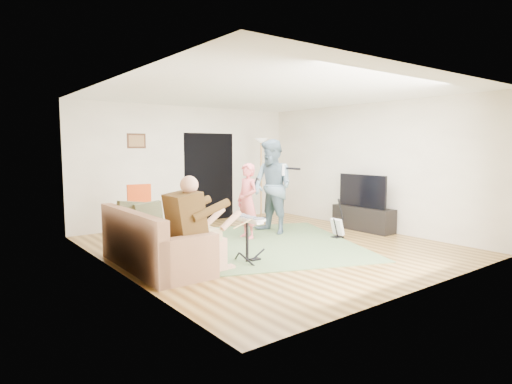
% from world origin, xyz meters
% --- Properties ---
extents(floor, '(6.00, 6.00, 0.00)m').
position_xyz_m(floor, '(0.00, 0.00, 0.00)').
color(floor, brown).
rests_on(floor, ground).
extents(walls, '(5.50, 6.00, 2.70)m').
position_xyz_m(walls, '(0.00, 0.00, 1.35)').
color(walls, silver).
rests_on(walls, floor).
extents(ceiling, '(6.00, 6.00, 0.00)m').
position_xyz_m(ceiling, '(0.00, 0.00, 2.70)').
color(ceiling, white).
rests_on(ceiling, walls).
extents(window_blinds, '(0.00, 2.05, 2.05)m').
position_xyz_m(window_blinds, '(-2.74, 0.20, 1.55)').
color(window_blinds, brown).
rests_on(window_blinds, walls).
extents(doorway, '(2.10, 0.00, 2.10)m').
position_xyz_m(doorway, '(0.55, 2.99, 1.05)').
color(doorway, black).
rests_on(doorway, walls).
extents(picture_frame, '(0.42, 0.03, 0.32)m').
position_xyz_m(picture_frame, '(-1.25, 2.99, 1.90)').
color(picture_frame, '#3F2314').
rests_on(picture_frame, walls).
extents(area_rug, '(4.18, 4.45, 0.02)m').
position_xyz_m(area_rug, '(0.04, 0.15, 0.01)').
color(area_rug, '#526D42').
rests_on(area_rug, floor).
extents(sofa, '(0.88, 2.14, 0.87)m').
position_xyz_m(sofa, '(-2.30, -0.03, 0.29)').
color(sofa, '#96684B').
rests_on(sofa, floor).
extents(drummer, '(0.90, 0.50, 1.38)m').
position_xyz_m(drummer, '(-1.87, -0.68, 0.54)').
color(drummer, '#513716').
rests_on(drummer, sofa).
extents(drum_kit, '(0.40, 0.71, 0.73)m').
position_xyz_m(drum_kit, '(-1.00, -0.68, 0.32)').
color(drum_kit, black).
rests_on(drum_kit, floor).
extents(singer, '(0.36, 0.54, 1.46)m').
position_xyz_m(singer, '(0.03, 0.73, 0.73)').
color(singer, '#DD6065').
rests_on(singer, floor).
extents(microphone, '(0.06, 0.06, 0.24)m').
position_xyz_m(microphone, '(0.23, 0.73, 1.09)').
color(microphone, black).
rests_on(microphone, singer).
extents(guitarist, '(0.80, 0.99, 1.93)m').
position_xyz_m(guitarist, '(0.74, 0.83, 0.96)').
color(guitarist, slate).
rests_on(guitarist, floor).
extents(guitar_held, '(0.15, 0.61, 0.26)m').
position_xyz_m(guitar_held, '(0.94, 0.83, 1.31)').
color(guitar_held, silver).
rests_on(guitar_held, guitarist).
extents(guitar_spare, '(0.28, 0.25, 0.77)m').
position_xyz_m(guitar_spare, '(1.46, -0.30, 0.22)').
color(guitar_spare, black).
rests_on(guitar_spare, floor).
extents(torchiere_lamp, '(0.36, 0.36, 1.98)m').
position_xyz_m(torchiere_lamp, '(1.64, 2.35, 1.36)').
color(torchiere_lamp, black).
rests_on(torchiere_lamp, floor).
extents(dining_chair, '(0.53, 0.55, 1.08)m').
position_xyz_m(dining_chair, '(-1.74, 1.63, 0.38)').
color(dining_chair, tan).
rests_on(dining_chair, floor).
extents(tv_cabinet, '(0.40, 1.40, 0.50)m').
position_xyz_m(tv_cabinet, '(2.50, -0.09, 0.25)').
color(tv_cabinet, black).
rests_on(tv_cabinet, floor).
extents(television, '(0.06, 1.18, 0.68)m').
position_xyz_m(television, '(2.45, -0.09, 0.85)').
color(television, black).
rests_on(television, tv_cabinet).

